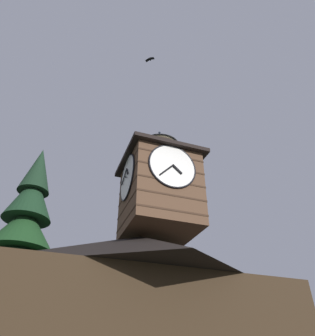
{
  "coord_description": "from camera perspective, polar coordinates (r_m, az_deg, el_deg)",
  "views": [
    {
      "loc": [
        6.32,
        14.94,
        1.59
      ],
      "look_at": [
        0.6,
        -0.76,
        12.58
      ],
      "focal_mm": 34.07,
      "sensor_mm": 36.0,
      "label": 1
    }
  ],
  "objects": [
    {
      "name": "moon",
      "position": [
        57.49,
        3.01,
        -19.33
      ],
      "size": [
        1.89,
        1.89,
        1.89
      ],
      "color": "silver"
    },
    {
      "name": "pine_tree_aside",
      "position": [
        21.75,
        -24.67,
        -17.69
      ],
      "size": [
        7.09,
        7.09,
        15.97
      ],
      "color": "#473323",
      "rests_on": "ground_plane"
    },
    {
      "name": "clock_tower",
      "position": [
        19.25,
        0.36,
        -3.4
      ],
      "size": [
        4.7,
        4.7,
        7.35
      ],
      "color": "brown",
      "rests_on": "building_main"
    },
    {
      "name": "flying_bird_high",
      "position": [
        23.12,
        -1.36,
        18.89
      ],
      "size": [
        0.58,
        0.57,
        0.15
      ],
      "color": "black"
    },
    {
      "name": "pine_tree_behind",
      "position": [
        23.99,
        0.48,
        -24.09
      ],
      "size": [
        5.27,
        5.27,
        13.49
      ],
      "color": "#473323",
      "rests_on": "ground_plane"
    },
    {
      "name": "building_main",
      "position": [
        17.28,
        -3.47,
        -24.58
      ],
      "size": [
        14.61,
        9.17,
        8.19
      ],
      "color": "#3C2C1C",
      "rests_on": "ground_plane"
    }
  ]
}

